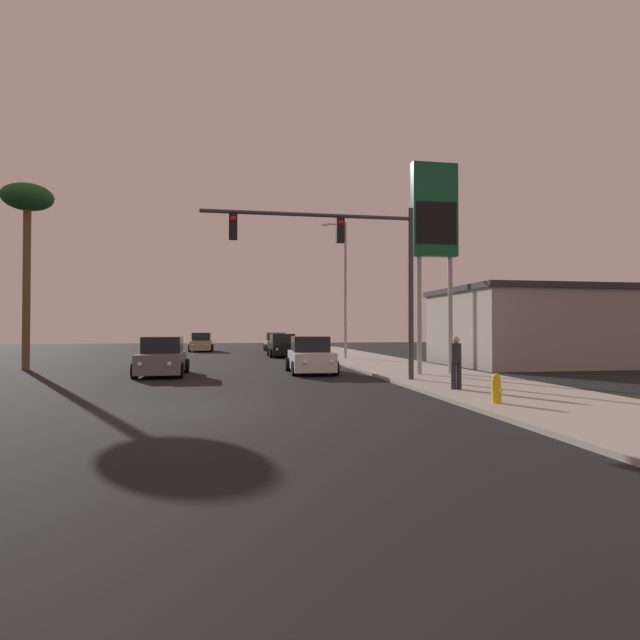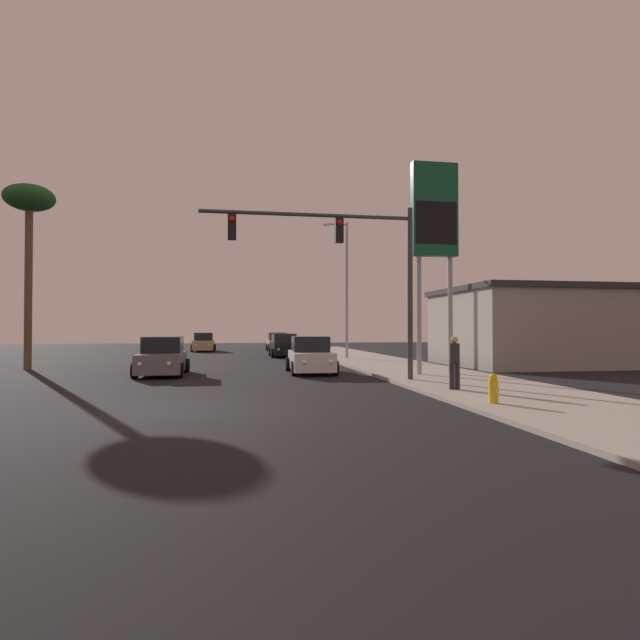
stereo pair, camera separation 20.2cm
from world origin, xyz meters
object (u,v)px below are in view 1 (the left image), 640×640
at_px(car_grey, 162,358).
at_px(fire_hydrant, 496,389).
at_px(street_lamp, 343,282).
at_px(pedestrian_on_sidewalk, 456,360).
at_px(car_silver, 275,343).
at_px(car_black, 282,346).
at_px(car_white, 310,356).
at_px(car_tan, 201,343).
at_px(gas_station_sign, 435,222).
at_px(palm_tree_near, 27,208).
at_px(traffic_light_mast, 352,255).

height_order(car_grey, fire_hydrant, car_grey).
distance_m(street_lamp, pedestrian_on_sidewalk, 17.95).
xyz_separation_m(car_silver, pedestrian_on_sidewalk, (3.15, -31.45, 0.27)).
xyz_separation_m(car_black, street_lamp, (3.70, -3.83, 4.36)).
xyz_separation_m(car_grey, fire_hydrant, (9.74, -10.69, -0.27)).
bearing_deg(car_white, fire_hydrant, 108.61).
relative_size(car_grey, pedestrian_on_sidewalk, 2.60).
distance_m(car_black, car_white, 13.44).
bearing_deg(street_lamp, fire_hydrant, -91.37).
bearing_deg(car_silver, street_lamp, 102.24).
xyz_separation_m(car_grey, street_lamp, (10.23, 9.69, 4.36)).
bearing_deg(car_silver, car_black, 86.83).
relative_size(car_grey, car_tan, 1.00).
distance_m(car_white, street_lamp, 11.18).
height_order(car_silver, car_white, same).
bearing_deg(gas_station_sign, car_white, 152.48).
distance_m(car_white, gas_station_sign, 8.11).
height_order(car_silver, palm_tree_near, palm_tree_near).
distance_m(car_silver, car_tan, 6.68).
relative_size(car_silver, gas_station_sign, 0.48).
bearing_deg(car_black, palm_tree_near, 31.96).
bearing_deg(street_lamp, traffic_light_mast, -101.27).
bearing_deg(traffic_light_mast, car_black, 92.73).
height_order(car_black, traffic_light_mast, traffic_light_mast).
bearing_deg(car_white, gas_station_sign, 154.53).
bearing_deg(car_tan, palm_tree_near, 68.35).
bearing_deg(gas_station_sign, traffic_light_mast, -153.68).
xyz_separation_m(car_grey, gas_station_sign, (11.51, -2.51, 5.86)).
xyz_separation_m(car_white, pedestrian_on_sidewalk, (3.46, -7.86, 0.27)).
distance_m(car_grey, traffic_light_mast, 9.56).
xyz_separation_m(car_white, car_grey, (-6.54, -0.08, 0.00)).
height_order(car_silver, pedestrian_on_sidewalk, pedestrian_on_sidewalk).
xyz_separation_m(gas_station_sign, fire_hydrant, (-1.77, -8.17, -6.13)).
distance_m(traffic_light_mast, palm_tree_near, 17.32).
distance_m(car_black, street_lamp, 6.88).
bearing_deg(fire_hydrant, car_grey, 132.36).
relative_size(street_lamp, palm_tree_near, 0.97).
distance_m(car_grey, fire_hydrant, 14.46).
bearing_deg(car_white, car_tan, -72.79).
height_order(car_white, traffic_light_mast, traffic_light_mast).
relative_size(car_black, gas_station_sign, 0.48).
distance_m(car_silver, gas_station_sign, 27.23).
bearing_deg(palm_tree_near, car_white, -17.20).
distance_m(car_tan, gas_station_sign, 29.09).
bearing_deg(traffic_light_mast, car_tan, 104.38).
relative_size(car_grey, fire_hydrant, 5.71).
height_order(car_silver, street_lamp, street_lamp).
height_order(gas_station_sign, pedestrian_on_sidewalk, gas_station_sign).
bearing_deg(car_grey, gas_station_sign, 165.96).
bearing_deg(car_white, car_silver, -88.69).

